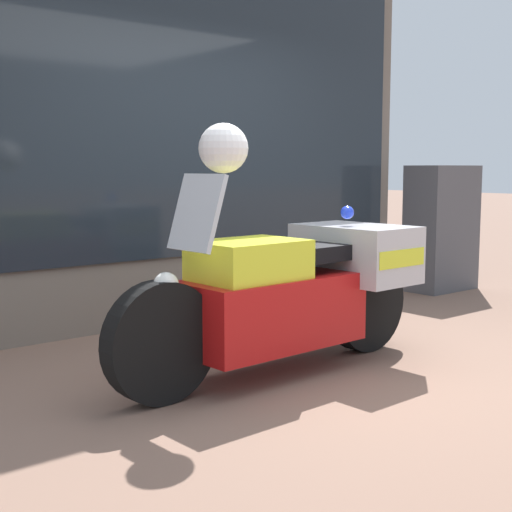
{
  "coord_description": "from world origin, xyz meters",
  "views": [
    {
      "loc": [
        -3.29,
        -3.12,
        1.27
      ],
      "look_at": [
        -0.16,
        0.63,
        0.67
      ],
      "focal_mm": 50.0,
      "sensor_mm": 36.0,
      "label": 1
    }
  ],
  "objects": [
    {
      "name": "white_helmet",
      "position": [
        -0.83,
        0.12,
        1.39
      ],
      "size": [
        0.28,
        0.28,
        0.28
      ],
      "primitive_type": "sphere",
      "color": "white",
      "rests_on": "paramedic_motorcycle"
    },
    {
      "name": "utility_cabinet",
      "position": [
        2.97,
        1.34,
        0.65
      ],
      "size": [
        0.77,
        0.43,
        1.3
      ],
      "primitive_type": "cube",
      "color": "#4C4C51",
      "rests_on": "ground"
    },
    {
      "name": "window_display",
      "position": [
        0.33,
        2.03,
        0.49
      ],
      "size": [
        4.02,
        0.3,
        2.06
      ],
      "color": "slate",
      "rests_on": "ground"
    },
    {
      "name": "paramedic_motorcycle",
      "position": [
        -0.25,
        0.13,
        0.53
      ],
      "size": [
        2.4,
        0.81,
        1.25
      ],
      "rotation": [
        0.0,
        0.0,
        3.17
      ],
      "color": "black",
      "rests_on": "ground"
    },
    {
      "name": "ground_plane",
      "position": [
        0.0,
        0.0,
        0.0
      ],
      "size": [
        60.0,
        60.0,
        0.0
      ],
      "primitive_type": "plane",
      "color": "#7A5B4C"
    },
    {
      "name": "shop_building",
      "position": [
        -0.37,
        2.0,
        1.88
      ],
      "size": [
        5.28,
        0.55,
        3.74
      ],
      "color": "#6B6056",
      "rests_on": "ground"
    }
  ]
}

